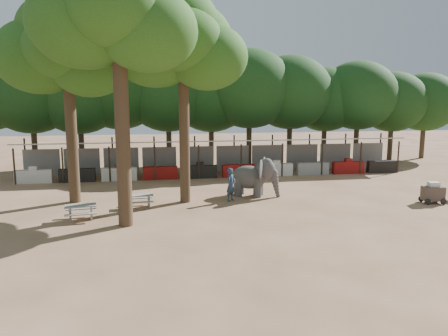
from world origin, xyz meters
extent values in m
plane|color=brown|center=(0.00, 0.00, 0.00)|extent=(100.00, 100.00, 0.00)
cube|color=#94989C|center=(0.00, 14.00, 2.50)|extent=(28.00, 2.99, 0.39)
cylinder|color=#2D2319|center=(-12.60, 12.65, 1.20)|extent=(0.12, 0.12, 2.40)
cylinder|color=#2D2319|center=(-12.60, 15.35, 1.40)|extent=(0.12, 0.12, 2.80)
cube|color=silver|center=(-12.60, 12.90, 0.45)|extent=(2.38, 0.50, 0.90)
cube|color=gray|center=(-12.60, 15.30, 1.00)|extent=(2.52, 0.12, 2.00)
cylinder|color=#2D2319|center=(-9.80, 12.65, 1.20)|extent=(0.12, 0.12, 2.40)
cylinder|color=#2D2319|center=(-9.80, 15.35, 1.40)|extent=(0.12, 0.12, 2.80)
cube|color=black|center=(-9.80, 12.90, 0.45)|extent=(2.38, 0.50, 0.90)
cube|color=gray|center=(-9.80, 15.30, 1.00)|extent=(2.52, 0.12, 2.00)
cylinder|color=#2D2319|center=(-7.00, 12.65, 1.20)|extent=(0.12, 0.12, 2.40)
cylinder|color=#2D2319|center=(-7.00, 15.35, 1.40)|extent=(0.12, 0.12, 2.80)
cube|color=silver|center=(-7.00, 12.90, 0.45)|extent=(2.38, 0.50, 0.90)
cube|color=gray|center=(-7.00, 15.30, 1.00)|extent=(2.52, 0.12, 2.00)
cylinder|color=#2D2319|center=(-4.20, 12.65, 1.20)|extent=(0.12, 0.12, 2.40)
cylinder|color=#2D2319|center=(-4.20, 15.35, 1.40)|extent=(0.12, 0.12, 2.80)
cube|color=maroon|center=(-4.20, 12.90, 0.45)|extent=(2.38, 0.50, 0.90)
cube|color=gray|center=(-4.20, 15.30, 1.00)|extent=(2.52, 0.12, 2.00)
cylinder|color=#2D2319|center=(-1.40, 12.65, 1.20)|extent=(0.12, 0.12, 2.40)
cylinder|color=#2D2319|center=(-1.40, 15.35, 1.40)|extent=(0.12, 0.12, 2.80)
cube|color=black|center=(-1.40, 12.90, 0.45)|extent=(2.38, 0.50, 0.90)
cube|color=gray|center=(-1.40, 15.30, 1.00)|extent=(2.52, 0.12, 2.00)
cylinder|color=#2D2319|center=(1.40, 12.65, 1.20)|extent=(0.12, 0.12, 2.40)
cylinder|color=#2D2319|center=(1.40, 15.35, 1.40)|extent=(0.12, 0.12, 2.80)
cube|color=maroon|center=(1.40, 12.90, 0.45)|extent=(2.38, 0.50, 0.90)
cube|color=gray|center=(1.40, 15.30, 1.00)|extent=(2.52, 0.12, 2.00)
cylinder|color=#2D2319|center=(4.20, 12.65, 1.20)|extent=(0.12, 0.12, 2.40)
cylinder|color=#2D2319|center=(4.20, 15.35, 1.40)|extent=(0.12, 0.12, 2.80)
cube|color=silver|center=(4.20, 12.90, 0.45)|extent=(2.38, 0.50, 0.90)
cube|color=gray|center=(4.20, 15.30, 1.00)|extent=(2.52, 0.12, 2.00)
cylinder|color=#2D2319|center=(7.00, 12.65, 1.20)|extent=(0.12, 0.12, 2.40)
cylinder|color=#2D2319|center=(7.00, 15.35, 1.40)|extent=(0.12, 0.12, 2.80)
cube|color=gray|center=(7.00, 12.90, 0.45)|extent=(2.38, 0.50, 0.90)
cube|color=gray|center=(7.00, 15.30, 1.00)|extent=(2.52, 0.12, 2.00)
cylinder|color=#2D2319|center=(9.80, 12.65, 1.20)|extent=(0.12, 0.12, 2.40)
cylinder|color=#2D2319|center=(9.80, 15.35, 1.40)|extent=(0.12, 0.12, 2.80)
cube|color=maroon|center=(9.80, 12.90, 0.45)|extent=(2.38, 0.50, 0.90)
cube|color=gray|center=(9.80, 15.30, 1.00)|extent=(2.52, 0.12, 2.00)
cylinder|color=#2D2319|center=(12.60, 12.65, 1.20)|extent=(0.12, 0.12, 2.40)
cylinder|color=#2D2319|center=(12.60, 15.35, 1.40)|extent=(0.12, 0.12, 2.80)
cube|color=black|center=(12.60, 12.90, 0.45)|extent=(2.38, 0.50, 0.90)
cube|color=gray|center=(12.60, 15.30, 1.00)|extent=(2.52, 0.12, 2.00)
cylinder|color=#332316|center=(-9.00, 7.00, 4.60)|extent=(0.60, 0.60, 9.20)
cone|color=#332316|center=(-9.00, 7.00, 9.20)|extent=(0.57, 0.57, 2.88)
ellipsoid|color=#184A0E|center=(-10.40, 7.30, 7.82)|extent=(4.80, 4.80, 3.94)
ellipsoid|color=#184A0E|center=(-7.80, 6.40, 7.42)|extent=(4.20, 4.20, 3.44)
ellipsoid|color=#184A0E|center=(-8.80, 8.10, 8.42)|extent=(5.20, 5.20, 4.26)
ellipsoid|color=#184A0E|center=(-9.00, 5.70, 8.12)|extent=(3.80, 3.80, 3.12)
ellipsoid|color=#184A0E|center=(-9.30, 7.20, 9.22)|extent=(4.40, 4.40, 3.61)
cylinder|color=#332316|center=(-6.00, 2.00, 5.20)|extent=(0.64, 0.64, 10.40)
ellipsoid|color=#184A0E|center=(-7.40, 2.30, 8.84)|extent=(4.80, 4.80, 3.94)
ellipsoid|color=#184A0E|center=(-4.80, 1.40, 8.44)|extent=(4.20, 4.20, 3.44)
ellipsoid|color=#184A0E|center=(-5.80, 3.10, 9.44)|extent=(5.20, 5.20, 4.26)
ellipsoid|color=#184A0E|center=(-6.00, 0.70, 9.14)|extent=(3.80, 3.80, 3.12)
cylinder|color=#332316|center=(-3.00, 6.00, 4.80)|extent=(0.56, 0.56, 9.60)
cone|color=#332316|center=(-3.00, 6.00, 9.60)|extent=(0.53, 0.53, 3.00)
ellipsoid|color=#184A0E|center=(-4.40, 6.30, 8.16)|extent=(4.80, 4.80, 3.94)
ellipsoid|color=#184A0E|center=(-1.80, 5.40, 7.76)|extent=(4.20, 4.20, 3.44)
ellipsoid|color=#184A0E|center=(-2.80, 7.10, 8.76)|extent=(5.20, 5.20, 4.26)
ellipsoid|color=#184A0E|center=(-3.00, 4.70, 8.46)|extent=(3.80, 3.80, 3.12)
ellipsoid|color=#184A0E|center=(-3.30, 6.20, 9.56)|extent=(4.40, 4.40, 3.61)
cylinder|color=#332316|center=(-13.33, 19.00, 1.87)|extent=(0.44, 0.44, 3.74)
ellipsoid|color=black|center=(-13.33, 19.00, 5.53)|extent=(6.46, 5.95, 5.61)
cylinder|color=#332316|center=(-10.00, 19.00, 1.87)|extent=(0.44, 0.44, 3.74)
ellipsoid|color=black|center=(-10.00, 19.00, 5.53)|extent=(6.46, 5.95, 5.61)
cylinder|color=#332316|center=(-6.67, 19.00, 1.87)|extent=(0.44, 0.44, 3.74)
ellipsoid|color=black|center=(-6.67, 19.00, 5.53)|extent=(6.46, 5.95, 5.61)
cylinder|color=#332316|center=(-3.33, 19.00, 1.87)|extent=(0.44, 0.44, 3.74)
ellipsoid|color=black|center=(-3.33, 19.00, 5.53)|extent=(6.46, 5.95, 5.61)
cylinder|color=#332316|center=(0.00, 19.00, 1.87)|extent=(0.44, 0.44, 3.74)
ellipsoid|color=black|center=(0.00, 19.00, 5.53)|extent=(6.46, 5.95, 5.61)
cylinder|color=#332316|center=(3.33, 19.00, 1.87)|extent=(0.44, 0.44, 3.74)
ellipsoid|color=black|center=(3.33, 19.00, 5.53)|extent=(6.46, 5.95, 5.61)
cylinder|color=#332316|center=(6.67, 19.00, 1.87)|extent=(0.44, 0.44, 3.74)
ellipsoid|color=black|center=(6.67, 19.00, 5.53)|extent=(6.46, 5.95, 5.61)
cylinder|color=#332316|center=(10.00, 19.00, 1.87)|extent=(0.44, 0.44, 3.74)
ellipsoid|color=black|center=(10.00, 19.00, 5.53)|extent=(6.46, 5.95, 5.61)
cylinder|color=#332316|center=(13.33, 19.00, 1.87)|extent=(0.44, 0.44, 3.74)
ellipsoid|color=black|center=(13.33, 19.00, 5.53)|extent=(6.46, 5.95, 5.61)
cylinder|color=#332316|center=(16.67, 19.00, 1.87)|extent=(0.44, 0.44, 3.74)
ellipsoid|color=black|center=(16.67, 19.00, 5.53)|extent=(6.46, 5.95, 5.61)
cylinder|color=#332316|center=(20.00, 19.00, 1.87)|extent=(0.44, 0.44, 3.74)
ellipsoid|color=black|center=(20.00, 19.00, 5.53)|extent=(6.46, 5.95, 5.61)
ellipsoid|color=#3D3B3B|center=(0.79, 6.94, 1.09)|extent=(2.40, 1.95, 1.35)
cylinder|color=#3D3B3B|center=(0.14, 6.87, 0.57)|extent=(0.63, 0.63, 1.14)
cylinder|color=#3D3B3B|center=(0.40, 7.46, 0.57)|extent=(0.63, 0.63, 1.14)
cylinder|color=#3D3B3B|center=(1.19, 6.41, 0.57)|extent=(0.63, 0.63, 1.14)
cylinder|color=#3D3B3B|center=(1.45, 7.00, 0.57)|extent=(0.63, 0.63, 1.14)
ellipsoid|color=#3D3B3B|center=(1.70, 6.54, 1.57)|extent=(1.43, 1.31, 1.25)
ellipsoid|color=#3D3B3B|center=(1.28, 6.06, 1.60)|extent=(0.59, 1.02, 1.28)
ellipsoid|color=#3D3B3B|center=(1.77, 7.18, 1.60)|extent=(0.59, 1.02, 1.28)
cone|color=#3D3B3B|center=(2.26, 6.30, 0.71)|extent=(0.68, 0.68, 1.41)
imported|color=#26384C|center=(-0.47, 5.79, 0.93)|extent=(0.78, 0.79, 1.86)
cube|color=gray|center=(-8.13, 3.26, 0.68)|extent=(1.50, 0.85, 0.06)
cube|color=gray|center=(-8.60, 3.20, 0.33)|extent=(0.17, 0.58, 0.66)
cube|color=gray|center=(-7.67, 3.33, 0.33)|extent=(0.17, 0.58, 0.66)
cube|color=gray|center=(-8.06, 2.75, 0.40)|extent=(1.44, 0.43, 0.05)
cube|color=gray|center=(-8.21, 3.78, 0.40)|extent=(1.44, 0.43, 0.05)
cube|color=gray|center=(-5.43, 5.21, 0.64)|extent=(1.39, 0.74, 0.05)
cube|color=gray|center=(-5.87, 5.17, 0.31)|extent=(0.13, 0.54, 0.62)
cube|color=gray|center=(-4.98, 5.25, 0.31)|extent=(0.13, 0.54, 0.62)
cube|color=gray|center=(-5.39, 4.72, 0.37)|extent=(1.35, 0.34, 0.04)
cube|color=gray|center=(-5.47, 5.70, 0.37)|extent=(1.35, 0.34, 0.04)
cube|color=#3D2F29|center=(10.27, 3.46, 0.55)|extent=(1.16, 0.79, 0.76)
cylinder|color=black|center=(9.79, 3.16, 0.16)|extent=(0.33, 0.11, 0.33)
cylinder|color=black|center=(10.65, 3.05, 0.16)|extent=(0.33, 0.11, 0.33)
cylinder|color=black|center=(9.88, 3.87, 0.16)|extent=(0.33, 0.11, 0.33)
cylinder|color=black|center=(10.74, 3.76, 0.16)|extent=(0.33, 0.11, 0.33)
cube|color=silver|center=(10.27, 3.46, 1.04)|extent=(0.60, 0.50, 0.27)
camera|label=1|loc=(-4.77, -17.51, 5.77)|focal=35.00mm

